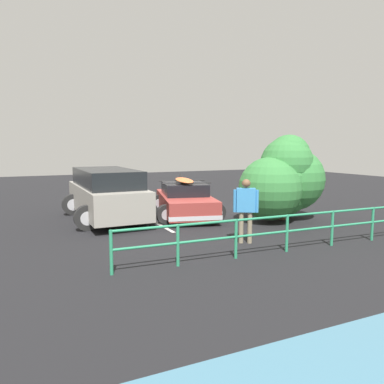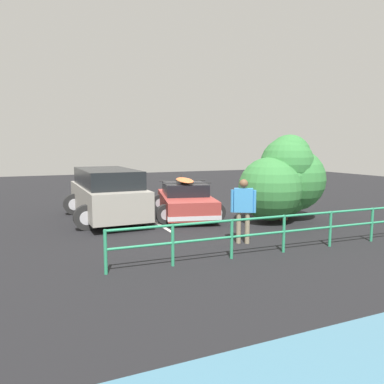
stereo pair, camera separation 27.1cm
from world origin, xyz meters
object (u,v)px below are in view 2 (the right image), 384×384
at_px(person_bystander, 243,205).
at_px(bush_near_left, 284,180).
at_px(suv_car, 107,193).
at_px(sedan_car, 185,200).

xyz_separation_m(person_bystander, bush_near_left, (-2.90, -2.10, 0.36)).
distance_m(suv_car, person_bystander, 5.39).
bearing_deg(sedan_car, bush_near_left, 143.11).
bearing_deg(sedan_car, suv_car, -11.08).
bearing_deg(person_bystander, bush_near_left, -144.06).
height_order(suv_car, person_bystander, suv_car).
relative_size(suv_car, bush_near_left, 1.55).
relative_size(person_bystander, bush_near_left, 0.52).
height_order(suv_car, bush_near_left, bush_near_left).
xyz_separation_m(sedan_car, suv_car, (2.72, -0.53, 0.33)).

